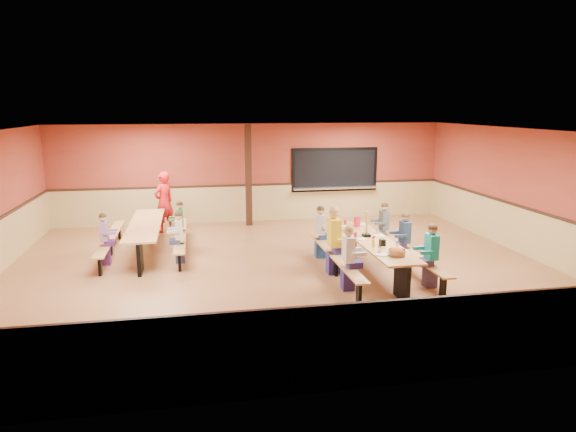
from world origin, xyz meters
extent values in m
plane|color=brown|center=(0.00, 0.00, 0.00)|extent=(12.00, 12.00, 0.00)
cube|color=#983B2C|center=(0.00, 5.00, 1.50)|extent=(12.00, 0.04, 3.00)
cube|color=#983B2C|center=(0.00, -5.00, 1.50)|extent=(12.00, 0.04, 3.00)
cube|color=#983B2C|center=(6.00, 0.00, 1.50)|extent=(0.04, 10.00, 3.00)
cube|color=white|center=(0.00, 0.00, 3.00)|extent=(12.00, 10.00, 0.04)
cube|color=black|center=(2.60, 4.97, 1.55)|extent=(2.60, 0.06, 1.20)
cube|color=silver|center=(2.60, 4.88, 0.98)|extent=(2.70, 0.28, 0.06)
cube|color=black|center=(-0.20, 4.40, 1.50)|extent=(0.18, 0.18, 3.00)
cube|color=tan|center=(1.90, -0.65, 0.72)|extent=(0.75, 3.60, 0.04)
cube|color=black|center=(1.90, -2.20, 0.35)|extent=(0.08, 0.60, 0.70)
cube|color=black|center=(1.90, 0.90, 0.35)|extent=(0.08, 0.60, 0.70)
cube|color=tan|center=(1.07, -0.65, 0.43)|extent=(0.26, 3.60, 0.04)
cube|color=black|center=(1.07, -0.65, 0.21)|extent=(0.06, 0.18, 0.41)
cube|color=tan|center=(2.72, -0.65, 0.43)|extent=(0.26, 3.60, 0.04)
cube|color=black|center=(2.72, -0.65, 0.21)|extent=(0.06, 0.18, 0.41)
cube|color=tan|center=(-3.00, 1.84, 0.72)|extent=(0.75, 3.60, 0.04)
cube|color=black|center=(-3.00, 0.29, 0.35)|extent=(0.08, 0.60, 0.70)
cube|color=black|center=(-3.00, 3.39, 0.35)|extent=(0.08, 0.60, 0.70)
cube|color=tan|center=(-3.83, 1.84, 0.43)|extent=(0.26, 3.60, 0.04)
cube|color=black|center=(-3.83, 1.84, 0.21)|extent=(0.06, 0.18, 0.41)
cube|color=tan|center=(-2.18, 1.84, 0.43)|extent=(0.26, 3.60, 0.04)
cube|color=black|center=(-2.18, 1.84, 0.21)|extent=(0.06, 0.18, 0.41)
imported|color=red|center=(-2.65, 3.96, 0.87)|extent=(0.75, 0.73, 1.73)
cylinder|color=red|center=(1.93, 0.60, 0.85)|extent=(0.16, 0.16, 0.22)
cube|color=black|center=(1.92, -1.10, 0.80)|extent=(0.10, 0.14, 0.13)
cylinder|color=yellow|center=(1.70, -1.19, 0.82)|extent=(0.06, 0.06, 0.17)
cylinder|color=#B2140F|center=(1.76, -0.99, 0.82)|extent=(0.06, 0.06, 0.17)
cube|color=black|center=(1.84, -0.34, 0.77)|extent=(0.16, 0.16, 0.06)
cube|color=tan|center=(1.84, -0.34, 1.05)|extent=(0.02, 0.09, 0.50)
camera|label=1|loc=(-1.82, -10.64, 3.52)|focal=32.00mm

